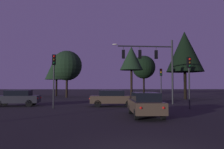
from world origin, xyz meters
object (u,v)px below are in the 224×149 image
car_nearside_lane (145,104)px  car_crossing_left (113,98)px  car_crossing_right (17,98)px  traffic_light_median (161,78)px  tree_left_far (131,59)px  traffic_light_corner_left (54,70)px  tree_lot_edge (144,67)px  tree_behind_sign (67,66)px  tree_center_horizon (57,67)px  traffic_signal_mast_arm (153,60)px  tree_right_cluster (185,52)px  traffic_light_corner_right (189,72)px

car_nearside_lane → car_crossing_left: same height
car_crossing_left → car_crossing_right: size_ratio=1.02×
traffic_light_median → tree_left_far: tree_left_far is taller
traffic_light_corner_left → tree_lot_edge: tree_lot_edge is taller
car_crossing_left → tree_behind_sign: size_ratio=0.57×
tree_center_horizon → traffic_light_corner_left: bearing=-78.4°
car_crossing_right → tree_center_horizon: (-0.68, 20.28, 4.65)m
car_crossing_right → tree_lot_edge: bearing=55.5°
tree_behind_sign → tree_left_far: tree_behind_sign is taller
traffic_signal_mast_arm → tree_center_horizon: bearing=127.1°
traffic_light_corner_left → tree_behind_sign: bearing=96.1°
tree_center_horizon → tree_behind_sign: bearing=-62.1°
tree_lot_edge → traffic_light_corner_left: bearing=-115.4°
car_crossing_left → tree_right_cluster: tree_right_cluster is taller
traffic_light_median → tree_lot_edge: (0.88, 17.57, 2.79)m
tree_left_far → traffic_light_corner_right: bearing=-70.6°
traffic_light_corner_left → tree_center_horizon: (-4.65, 22.58, 2.17)m
traffic_light_median → tree_center_horizon: bearing=138.7°
traffic_signal_mast_arm → traffic_light_median: 5.29m
car_nearside_lane → tree_center_horizon: tree_center_horizon is taller
car_nearside_lane → tree_center_horizon: size_ratio=0.58×
traffic_signal_mast_arm → traffic_light_corner_right: 5.36m
traffic_light_corner_left → traffic_light_median: size_ratio=1.14×
tree_center_horizon → car_crossing_right: bearing=-88.1°
traffic_signal_mast_arm → tree_center_horizon: 23.49m
car_crossing_left → traffic_light_median: bearing=46.9°
tree_behind_sign → car_crossing_left: bearing=-65.7°
car_crossing_left → car_crossing_right: (-9.14, 0.58, -0.00)m
car_crossing_right → tree_left_far: bearing=31.3°
traffic_light_corner_right → tree_behind_sign: 22.58m
traffic_signal_mast_arm → car_nearside_lane: (-2.52, -9.03, -3.86)m
traffic_light_corner_left → tree_right_cluster: bearing=37.9°
tree_right_cluster → tree_lot_edge: bearing=104.9°
tree_behind_sign → tree_center_horizon: (-2.83, 5.35, 0.25)m
car_crossing_left → tree_lot_edge: (7.18, 24.29, 4.89)m
traffic_light_corner_left → traffic_light_corner_right: size_ratio=1.07×
traffic_light_median → tree_behind_sign: size_ratio=0.53×
traffic_light_median → traffic_light_corner_right: bearing=-89.8°
traffic_light_median → car_nearside_lane: traffic_light_median is taller
traffic_light_corner_left → tree_lot_edge: (12.34, 26.00, 2.41)m
tree_right_cluster → tree_lot_edge: 14.11m
tree_center_horizon → traffic_light_corner_right: bearing=-55.5°
tree_behind_sign → tree_right_cluster: (17.77, -4.82, 1.66)m
traffic_light_median → tree_center_horizon: tree_center_horizon is taller
traffic_light_corner_left → car_crossing_left: 5.98m
traffic_light_corner_left → traffic_light_median: (11.46, 8.43, -0.38)m
traffic_signal_mast_arm → tree_behind_sign: bearing=130.2°
tree_behind_sign → tree_center_horizon: bearing=117.9°
traffic_light_corner_left → car_crossing_right: traffic_light_corner_left is taller
traffic_light_corner_right → tree_right_cluster: size_ratio=0.44×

